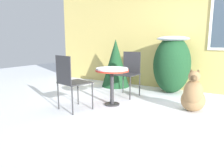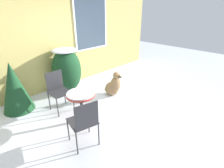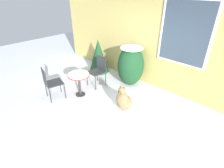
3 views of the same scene
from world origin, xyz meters
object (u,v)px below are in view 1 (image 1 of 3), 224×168
(patio_table, at_px, (112,74))
(dog, at_px, (193,96))
(patio_chair_near_table, at_px, (128,71))
(patio_chair_far_side, at_px, (71,80))

(patio_table, height_order, dog, dog)
(patio_table, xyz_separation_m, dog, (1.41, 0.37, -0.31))
(patio_table, bearing_deg, patio_chair_near_table, 95.66)
(patio_chair_near_table, bearing_deg, dog, -14.65)
(patio_table, height_order, patio_chair_far_side, patio_chair_far_side)
(patio_chair_near_table, bearing_deg, patio_chair_far_side, -100.82)
(patio_chair_near_table, height_order, patio_chair_far_side, same)
(patio_chair_near_table, height_order, dog, patio_chair_near_table)
(patio_table, xyz_separation_m, patio_chair_near_table, (-0.08, 0.82, -0.05))
(dog, bearing_deg, patio_table, -173.90)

